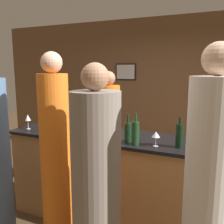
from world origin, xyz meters
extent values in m
plane|color=#4C3823|center=(0.00, 0.00, 0.00)|extent=(14.00, 14.00, 0.00)
cube|color=brown|center=(0.00, 2.39, 1.40)|extent=(8.00, 0.06, 2.80)
cube|color=black|center=(-0.92, 2.35, 1.75)|extent=(0.44, 0.02, 0.34)
cube|color=silver|center=(-0.92, 2.34, 1.75)|extent=(0.39, 0.00, 0.29)
cube|color=#B27F4C|center=(0.00, 0.00, 0.51)|extent=(2.78, 0.64, 1.03)
cube|color=black|center=(0.00, 0.00, 1.05)|extent=(2.84, 0.70, 0.04)
cylinder|color=orange|center=(-0.54, 0.69, 0.79)|extent=(0.33, 0.33, 1.58)
sphere|color=#A37556|center=(-0.54, 0.69, 1.68)|extent=(0.20, 0.20, 0.20)
cylinder|color=silver|center=(0.92, -0.75, 0.88)|extent=(0.35, 0.35, 1.77)
sphere|color=tan|center=(0.92, -0.75, 1.88)|extent=(0.22, 0.22, 0.22)
cylinder|color=orange|center=(-0.45, -0.68, 0.89)|extent=(0.28, 0.28, 1.77)
sphere|color=tan|center=(-0.45, -0.68, 1.87)|extent=(0.19, 0.19, 0.19)
cylinder|color=gray|center=(0.07, -0.85, 0.82)|extent=(0.40, 0.40, 1.65)
sphere|color=#A37556|center=(0.07, -0.85, 1.75)|extent=(0.21, 0.21, 0.21)
cylinder|color=black|center=(0.61, -0.15, 1.18)|extent=(0.07, 0.07, 0.23)
cylinder|color=black|center=(0.61, -0.15, 1.33)|extent=(0.03, 0.03, 0.07)
cylinder|color=#19381E|center=(0.19, -0.24, 1.18)|extent=(0.08, 0.08, 0.24)
cylinder|color=#19381E|center=(0.19, -0.24, 1.34)|extent=(0.03, 0.03, 0.08)
cylinder|color=black|center=(0.09, -0.17, 1.16)|extent=(0.07, 0.07, 0.20)
cylinder|color=black|center=(0.09, -0.17, 1.31)|extent=(0.03, 0.03, 0.09)
cylinder|color=#9E9993|center=(-0.80, 0.04, 1.15)|extent=(0.15, 0.15, 0.18)
cylinder|color=silver|center=(-1.25, -0.16, 1.07)|extent=(0.05, 0.05, 0.00)
cylinder|color=silver|center=(-1.25, -0.16, 1.12)|extent=(0.01, 0.01, 0.10)
cone|color=silver|center=(-1.25, -0.16, 1.21)|extent=(0.07, 0.07, 0.08)
cylinder|color=silver|center=(0.39, -0.20, 1.07)|extent=(0.05, 0.05, 0.00)
cylinder|color=silver|center=(0.39, -0.20, 1.11)|extent=(0.01, 0.01, 0.09)
cone|color=silver|center=(0.39, -0.20, 1.18)|extent=(0.08, 0.08, 0.06)
cylinder|color=silver|center=(-0.61, -0.11, 1.07)|extent=(0.05, 0.05, 0.00)
cylinder|color=silver|center=(-0.61, -0.11, 1.11)|extent=(0.01, 0.01, 0.08)
cone|color=silver|center=(-0.61, -0.11, 1.19)|extent=(0.08, 0.08, 0.07)
camera|label=1|loc=(0.97, -2.52, 1.81)|focal=40.00mm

